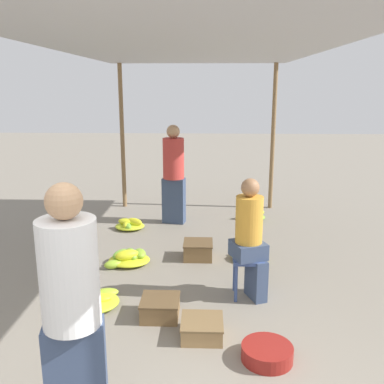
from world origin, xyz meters
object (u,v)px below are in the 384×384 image
banana_pile_left_2 (128,258)px  vendor_seated (251,236)px  banana_pile_left_0 (93,300)px  crate_mid (202,328)px  stool (248,265)px  basin_black (267,353)px  shopper_walking_mid (174,173)px  vendor_foreground (72,311)px  crate_near (160,308)px  banana_pile_left_1 (129,225)px  banana_pile_right_1 (253,215)px  banana_pile_right_0 (248,254)px  crate_far (198,250)px

banana_pile_left_2 → vendor_seated: bearing=-29.7°
banana_pile_left_0 → crate_mid: (1.20, -0.55, 0.02)m
banana_pile_left_0 → banana_pile_left_2: (0.18, 1.16, 0.02)m
stool → basin_black: (0.07, -1.18, -0.31)m
vendor_seated → shopper_walking_mid: bearing=111.4°
vendor_foreground → basin_black: 1.84m
banana_pile_left_0 → crate_near: size_ratio=1.51×
shopper_walking_mid → vendor_seated: bearing=-68.6°
shopper_walking_mid → crate_near: bearing=-88.1°
vendor_seated → shopper_walking_mid: (-1.06, 2.71, 0.16)m
crate_mid → shopper_walking_mid: 3.67m
basin_black → shopper_walking_mid: (-1.12, 3.88, 0.82)m
vendor_seated → banana_pile_left_1: (-1.78, 2.30, -0.65)m
stool → crate_mid: stool is taller
banana_pile_right_1 → vendor_foreground: bearing=-109.0°
banana_pile_left_0 → banana_pile_left_1: bearing=91.3°
crate_near → shopper_walking_mid: 3.29m
crate_near → banana_pile_right_0: bearing=56.4°
basin_black → banana_pile_right_1: (0.29, 4.08, 0.03)m
vendor_seated → banana_pile_left_2: bearing=150.3°
stool → banana_pile_left_1: (-1.76, 2.29, -0.30)m
vendor_foreground → shopper_walking_mid: (0.29, 4.71, -0.03)m
crate_near → crate_mid: bearing=-38.5°
vendor_seated → banana_pile_left_0: size_ratio=2.30×
banana_pile_right_1 → crate_far: size_ratio=1.27×
vendor_foreground → shopper_walking_mid: vendor_foreground is taller
banana_pile_right_0 → banana_pile_right_1: (0.25, 1.82, 0.02)m
stool → vendor_seated: vendor_seated is taller
vendor_foreground → crate_mid: 1.66m
vendor_seated → banana_pile_left_2: vendor_seated is taller
basin_black → banana_pile_left_0: bearing=153.4°
banana_pile_left_1 → banana_pile_left_2: banana_pile_left_2 is taller
banana_pile_left_2 → banana_pile_left_0: bearing=-99.0°
banana_pile_left_2 → banana_pile_right_1: bearing=47.3°
banana_pile_left_0 → crate_mid: size_ratio=1.49×
banana_pile_right_0 → basin_black: bearing=-90.9°
vendor_foreground → banana_pile_right_0: 3.52m
vendor_foreground → stool: size_ratio=3.73×
vendor_seated → banana_pile_right_1: size_ratio=2.68×
vendor_foreground → crate_near: size_ratio=4.46×
banana_pile_left_1 → crate_far: 1.67m
banana_pile_right_0 → crate_far: bearing=178.9°
shopper_walking_mid → banana_pile_left_2: bearing=-104.5°
banana_pile_right_1 → shopper_walking_mid: bearing=-171.8°
crate_near → crate_mid: (0.44, -0.35, -0.01)m
stool → banana_pile_right_0: size_ratio=0.86×
vendor_foreground → banana_pile_left_0: (-0.37, 1.72, -0.85)m
stool → banana_pile_left_1: bearing=127.6°
basin_black → banana_pile_right_1: banana_pile_right_1 is taller
shopper_walking_mid → crate_far: bearing=-74.0°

